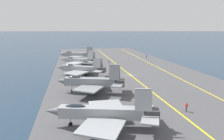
{
  "coord_description": "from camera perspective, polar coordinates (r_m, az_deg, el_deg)",
  "views": [
    {
      "loc": [
        -59.99,
        18.44,
        15.16
      ],
      "look_at": [
        -2.95,
        6.6,
        2.9
      ],
      "focal_mm": 32.0,
      "sensor_mm": 36.0,
      "label": 1
    }
  ],
  "objects": [
    {
      "name": "deck_stripe_foul_line",
      "position": [
        69.55,
        15.95,
        -0.83
      ],
      "size": [
        155.15,
        7.72,
        0.01
      ],
      "primitive_type": "cube",
      "rotation": [
        0.0,
        0.0,
        -0.05
      ],
      "color": "yellow",
      "rests_on": "carrier_deck"
    },
    {
      "name": "crew_purple_vest",
      "position": [
        83.02,
        -0.83,
        2.32
      ],
      "size": [
        0.46,
        0.45,
        1.76
      ],
      "color": "#4C473D",
      "rests_on": "carrier_deck"
    },
    {
      "name": "ground_plane",
      "position": [
        64.56,
        5.22,
        -1.75
      ],
      "size": [
        2000.0,
        2000.0,
        0.0
      ],
      "primitive_type": "plane",
      "color": "#23384C"
    },
    {
      "name": "parked_jet_fourth",
      "position": [
        79.1,
        -9.32,
        2.74
      ],
      "size": [
        13.63,
        15.18,
        6.23
      ],
      "color": "#9EA3A8",
      "rests_on": "carrier_deck"
    },
    {
      "name": "carrier_deck",
      "position": [
        64.52,
        5.22,
        -1.57
      ],
      "size": [
        172.57,
        49.18,
        0.4
      ],
      "primitive_type": "cube",
      "color": "#4C4C4F",
      "rests_on": "ground"
    },
    {
      "name": "parked_jet_third",
      "position": [
        62.26,
        -8.74,
        0.36
      ],
      "size": [
        13.76,
        16.03,
        5.95
      ],
      "color": "#93999E",
      "rests_on": "carrier_deck"
    },
    {
      "name": "crew_red_vest",
      "position": [
        38.81,
        20.5,
        -9.76
      ],
      "size": [
        0.41,
        0.3,
        1.72
      ],
      "color": "#4C473D",
      "rests_on": "carrier_deck"
    },
    {
      "name": "crew_green_vest",
      "position": [
        69.81,
        -0.43,
        0.49
      ],
      "size": [
        0.45,
        0.39,
        1.77
      ],
      "color": "#232328",
      "rests_on": "carrier_deck"
    },
    {
      "name": "parked_jet_fifth",
      "position": [
        95.14,
        -9.82,
        4.4
      ],
      "size": [
        13.65,
        17.13,
        6.38
      ],
      "color": "gray",
      "rests_on": "carrier_deck"
    },
    {
      "name": "crew_yellow_vest",
      "position": [
        60.44,
        1.6,
        -1.35
      ],
      "size": [
        0.41,
        0.3,
        1.7
      ],
      "color": "#4C473D",
      "rests_on": "carrier_deck"
    },
    {
      "name": "parked_jet_nearest",
      "position": [
        30.63,
        -2.36,
        -12.04
      ],
      "size": [
        13.44,
        17.22,
        6.06
      ],
      "color": "#93999E",
      "rests_on": "carrier_deck"
    },
    {
      "name": "deck_stripe_centerline",
      "position": [
        64.47,
        5.22,
        -1.4
      ],
      "size": [
        155.31,
        0.36,
        0.01
      ],
      "primitive_type": "cube",
      "color": "yellow",
      "rests_on": "carrier_deck"
    },
    {
      "name": "parked_jet_second",
      "position": [
        46.1,
        -5.9,
        -3.38
      ],
      "size": [
        12.6,
        16.0,
        6.77
      ],
      "color": "gray",
      "rests_on": "carrier_deck"
    },
    {
      "name": "crew_blue_vest",
      "position": [
        101.93,
        9.87,
        3.95
      ],
      "size": [
        0.41,
        0.46,
        1.81
      ],
      "color": "#232328",
      "rests_on": "carrier_deck"
    }
  ]
}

